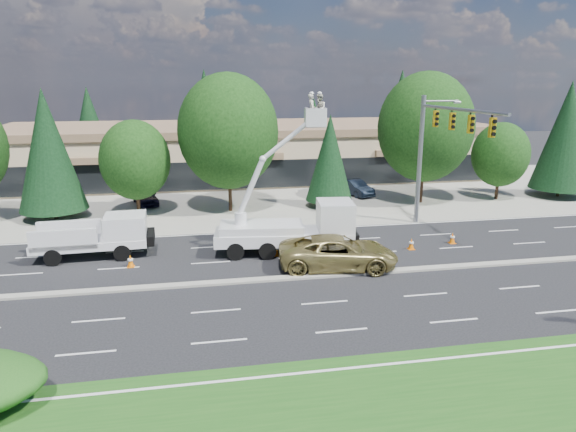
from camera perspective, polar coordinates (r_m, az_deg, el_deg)
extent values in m
plane|color=black|center=(27.01, 2.39, -6.84)|extent=(140.00, 140.00, 0.00)
cube|color=gray|center=(45.91, -3.11, 2.28)|extent=(140.00, 22.00, 0.01)
cube|color=gray|center=(26.99, 2.40, -6.72)|extent=(120.00, 0.55, 0.12)
cube|color=tan|center=(55.26, -4.50, 7.02)|extent=(50.00, 15.00, 5.00)
cube|color=#7C6047|center=(54.97, -4.55, 9.76)|extent=(50.40, 15.40, 0.70)
cube|color=black|center=(48.00, -3.52, 4.65)|extent=(48.00, 0.12, 2.60)
cylinder|color=#332114|center=(41.91, -24.42, 0.28)|extent=(0.26, 0.26, 0.80)
cone|color=black|center=(41.09, -25.12, 6.64)|extent=(4.82, 4.82, 8.81)
cylinder|color=#332114|center=(40.67, -16.32, 1.73)|extent=(0.28, 0.28, 2.34)
ellipsoid|color=black|center=(40.12, -16.64, 5.99)|extent=(5.20, 5.20, 5.98)
cylinder|color=#332114|center=(40.40, -6.46, 2.96)|extent=(0.28, 0.28, 3.44)
ellipsoid|color=black|center=(39.73, -6.65, 9.32)|extent=(7.65, 7.65, 8.80)
cylinder|color=#332114|center=(41.98, 4.55, 1.61)|extent=(0.26, 0.26, 0.80)
cone|color=black|center=(41.31, 4.65, 6.46)|extent=(3.77, 3.77, 6.89)
cylinder|color=#332114|center=(44.41, 14.63, 3.68)|extent=(0.28, 0.28, 3.48)
ellipsoid|color=black|center=(43.80, 15.02, 9.52)|extent=(7.74, 7.74, 8.90)
cylinder|color=#332114|center=(47.89, 22.21, 3.02)|extent=(0.28, 0.28, 2.14)
ellipsoid|color=black|center=(47.45, 22.54, 6.32)|extent=(4.76, 4.76, 5.48)
cylinder|color=#332114|center=(51.47, 27.80, 2.39)|extent=(0.26, 0.26, 0.80)
cone|color=black|center=(50.79, 28.47, 7.88)|extent=(5.08, 5.08, 9.28)
cylinder|color=#332114|center=(68.28, -20.84, 5.81)|extent=(0.26, 0.26, 0.80)
cone|color=black|center=(67.79, -21.20, 9.65)|extent=(4.72, 4.72, 8.63)
cylinder|color=#332114|center=(67.17, -8.97, 6.47)|extent=(0.26, 0.26, 0.80)
cone|color=black|center=(66.60, -9.16, 11.32)|extent=(5.76, 5.76, 10.53)
cylinder|color=#332114|center=(68.95, 2.82, 6.84)|extent=(0.26, 0.26, 0.80)
cone|color=black|center=(68.52, 2.86, 9.97)|extent=(3.95, 3.95, 7.22)
cylinder|color=#332114|center=(72.61, 12.15, 6.93)|extent=(0.26, 0.26, 0.80)
cone|color=black|center=(72.08, 12.40, 11.43)|extent=(5.77, 5.77, 10.54)
cylinder|color=gray|center=(37.52, 14.42, 5.99)|extent=(0.32, 0.32, 9.00)
cylinder|color=gray|center=(32.69, 18.54, 11.16)|extent=(0.20, 10.00, 0.20)
cylinder|color=gray|center=(37.71, 16.67, 12.15)|extent=(2.60, 0.12, 0.12)
cube|color=gold|center=(35.40, 16.10, 10.35)|extent=(0.32, 0.22, 1.05)
cube|color=gold|center=(33.44, 17.77, 9.99)|extent=(0.32, 0.22, 1.05)
cube|color=gold|center=(31.52, 19.65, 9.59)|extent=(0.32, 0.22, 1.05)
cube|color=gold|center=(29.64, 21.76, 9.12)|extent=(0.32, 0.22, 1.05)
cube|color=silver|center=(31.85, -21.05, -2.74)|extent=(6.41, 2.58, 0.47)
cube|color=silver|center=(31.41, -17.57, -1.27)|extent=(2.41, 2.36, 1.58)
cube|color=black|center=(31.30, -16.35, -0.83)|extent=(0.17, 2.00, 1.05)
cube|color=silver|center=(32.87, -23.09, -1.45)|extent=(3.59, 0.47, 1.16)
cube|color=silver|center=(30.98, -23.70, -2.47)|extent=(3.59, 0.47, 1.16)
cube|color=silver|center=(30.45, -0.46, -2.27)|extent=(8.35, 3.39, 0.71)
cube|color=silver|center=(30.46, 5.26, -0.24)|extent=(2.30, 2.61, 2.03)
cube|color=black|center=(30.54, 6.68, 0.06)|extent=(0.32, 2.02, 1.22)
cube|color=silver|center=(30.25, -2.96, -1.30)|extent=(5.11, 2.90, 0.51)
cylinder|color=silver|center=(30.11, -5.29, -0.32)|extent=(0.71, 0.71, 0.81)
cube|color=silver|center=(29.32, 3.06, 10.92)|extent=(1.22, 1.04, 1.10)
imported|color=beige|center=(29.27, 2.63, 11.72)|extent=(0.49, 0.68, 1.75)
imported|color=beige|center=(29.32, 3.52, 11.72)|extent=(0.76, 0.92, 1.75)
ellipsoid|color=white|center=(29.23, 2.65, 13.47)|extent=(0.26, 0.26, 0.18)
ellipsoid|color=white|center=(29.28, 3.54, 13.46)|extent=(0.26, 0.26, 0.18)
cube|color=orange|center=(29.75, -17.05, -5.40)|extent=(0.40, 0.40, 0.03)
cone|color=orange|center=(29.64, -17.10, -4.79)|extent=(0.36, 0.36, 0.70)
cylinder|color=white|center=(29.62, -17.11, -4.66)|extent=(0.29, 0.29, 0.10)
cube|color=orange|center=(30.22, -1.34, -4.40)|extent=(0.40, 0.40, 0.03)
cone|color=orange|center=(30.11, -1.34, -3.80)|extent=(0.36, 0.36, 0.70)
cylinder|color=white|center=(30.09, -1.34, -3.67)|extent=(0.29, 0.29, 0.10)
cube|color=orange|center=(30.88, 0.06, -3.97)|extent=(0.40, 0.40, 0.03)
cone|color=orange|center=(30.77, 0.06, -3.38)|extent=(0.36, 0.36, 0.70)
cylinder|color=white|center=(30.75, 0.06, -3.26)|extent=(0.29, 0.29, 0.10)
cube|color=orange|center=(32.23, 13.50, -3.58)|extent=(0.40, 0.40, 0.03)
cone|color=orange|center=(32.13, 13.54, -3.01)|extent=(0.36, 0.36, 0.70)
cylinder|color=white|center=(32.11, 13.55, -2.89)|extent=(0.29, 0.29, 0.10)
cube|color=orange|center=(34.09, 17.76, -2.87)|extent=(0.40, 0.40, 0.03)
cone|color=orange|center=(34.00, 17.80, -2.33)|extent=(0.36, 0.36, 0.70)
cylinder|color=white|center=(33.98, 17.81, -2.22)|extent=(0.29, 0.29, 0.10)
imported|color=#978849|center=(28.13, 5.58, -4.05)|extent=(6.85, 3.97, 1.80)
imported|color=black|center=(44.14, -15.57, 2.16)|extent=(2.66, 4.39, 1.40)
imported|color=black|center=(46.34, 7.49, 3.15)|extent=(2.60, 4.42, 1.38)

